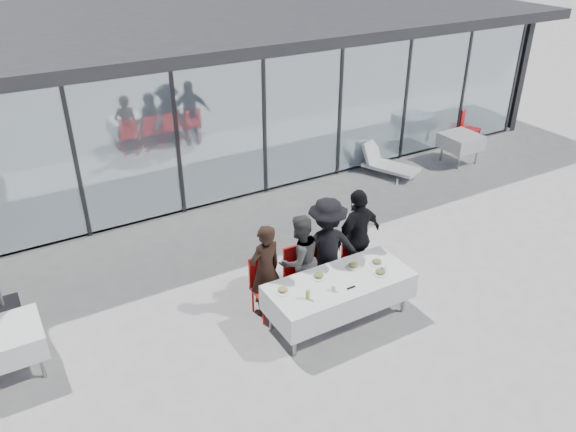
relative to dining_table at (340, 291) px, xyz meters
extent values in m
plane|color=#A29E99|center=(0.09, 0.49, -0.54)|extent=(90.00, 90.00, 0.00)
cube|color=gray|center=(2.09, 8.49, -0.49)|extent=(14.00, 8.00, 0.10)
cube|color=black|center=(2.09, 12.39, 1.06)|extent=(14.00, 0.20, 3.20)
cube|color=black|center=(8.99, 8.49, 1.06)|extent=(0.20, 8.00, 3.20)
cube|color=silver|center=(2.09, 4.52, 1.06)|extent=(13.60, 0.06, 3.10)
cube|color=#2D2D30|center=(2.09, 8.09, 2.78)|extent=(14.80, 8.80, 0.24)
cube|color=#262628|center=(-2.77, 4.52, 1.06)|extent=(0.08, 0.10, 3.10)
cube|color=#262628|center=(-0.83, 4.52, 1.06)|extent=(0.08, 0.10, 3.10)
cube|color=#262628|center=(1.12, 4.52, 1.06)|extent=(0.08, 0.10, 3.10)
cube|color=#262628|center=(3.06, 4.52, 1.06)|extent=(0.08, 0.10, 3.10)
cube|color=#262628|center=(5.00, 4.52, 1.06)|extent=(0.08, 0.10, 3.10)
cube|color=#262628|center=(6.95, 4.52, 1.06)|extent=(0.08, 0.10, 3.10)
cube|color=#262628|center=(8.89, 4.52, 1.06)|extent=(0.08, 0.10, 3.10)
cube|color=red|center=(-0.41, 6.99, -0.09)|extent=(0.45, 0.45, 0.90)
cube|color=red|center=(1.09, 7.49, -0.09)|extent=(0.45, 0.45, 0.90)
cube|color=red|center=(3.59, 6.99, -0.09)|extent=(0.45, 0.45, 0.90)
cube|color=red|center=(5.59, 7.69, -0.09)|extent=(0.45, 0.45, 0.90)
cube|color=silver|center=(0.00, 0.00, 0.00)|extent=(2.26, 0.96, 0.42)
cylinder|color=gray|center=(-1.00, -0.35, -0.18)|extent=(0.06, 0.06, 0.71)
cylinder|color=gray|center=(1.00, -0.35, -0.18)|extent=(0.06, 0.06, 0.71)
cylinder|color=gray|center=(-1.00, 0.35, -0.18)|extent=(0.06, 0.06, 0.71)
cylinder|color=gray|center=(1.00, 0.35, -0.18)|extent=(0.06, 0.06, 0.71)
imported|color=black|center=(-0.88, 0.74, 0.24)|extent=(0.65, 0.65, 1.56)
cube|color=red|center=(-0.88, 0.66, -0.09)|extent=(0.44, 0.44, 0.05)
cube|color=red|center=(-0.88, 0.86, 0.16)|extent=(0.44, 0.04, 0.55)
cylinder|color=red|center=(-1.06, 0.48, -0.32)|extent=(0.04, 0.04, 0.43)
cylinder|color=red|center=(-0.70, 0.48, -0.32)|extent=(0.04, 0.04, 0.43)
cylinder|color=red|center=(-1.06, 0.84, -0.32)|extent=(0.04, 0.04, 0.43)
cylinder|color=red|center=(-0.70, 0.84, -0.32)|extent=(0.04, 0.04, 0.43)
imported|color=#434343|center=(-0.27, 0.74, 0.24)|extent=(0.84, 0.84, 1.55)
cube|color=red|center=(-0.27, 0.66, -0.09)|extent=(0.44, 0.44, 0.05)
cube|color=red|center=(-0.27, 0.86, 0.16)|extent=(0.44, 0.04, 0.55)
cylinder|color=red|center=(-0.45, 0.48, -0.32)|extent=(0.04, 0.04, 0.43)
cylinder|color=red|center=(-0.09, 0.48, -0.32)|extent=(0.04, 0.04, 0.43)
cylinder|color=red|center=(-0.45, 0.84, -0.32)|extent=(0.04, 0.04, 0.43)
cylinder|color=red|center=(-0.09, 0.84, -0.32)|extent=(0.04, 0.04, 0.43)
imported|color=black|center=(0.25, 0.74, 0.32)|extent=(1.41, 1.41, 1.71)
cube|color=red|center=(0.25, 0.66, -0.09)|extent=(0.44, 0.44, 0.05)
cube|color=red|center=(0.25, 0.86, 0.16)|extent=(0.44, 0.04, 0.55)
cylinder|color=red|center=(0.07, 0.48, -0.32)|extent=(0.04, 0.04, 0.43)
cylinder|color=red|center=(0.43, 0.48, -0.32)|extent=(0.04, 0.04, 0.43)
cylinder|color=red|center=(0.07, 0.84, -0.32)|extent=(0.04, 0.04, 0.43)
cylinder|color=red|center=(0.43, 0.84, -0.32)|extent=(0.04, 0.04, 0.43)
imported|color=black|center=(0.86, 0.74, 0.32)|extent=(1.19, 1.19, 1.72)
cube|color=red|center=(0.86, 0.66, -0.09)|extent=(0.44, 0.44, 0.05)
cube|color=red|center=(0.86, 0.86, 0.16)|extent=(0.44, 0.04, 0.55)
cylinder|color=red|center=(0.68, 0.48, -0.32)|extent=(0.04, 0.04, 0.43)
cylinder|color=red|center=(1.04, 0.48, -0.32)|extent=(0.04, 0.04, 0.43)
cylinder|color=red|center=(0.68, 0.84, -0.32)|extent=(0.04, 0.04, 0.43)
cylinder|color=red|center=(1.04, 0.84, -0.32)|extent=(0.04, 0.04, 0.43)
cylinder|color=white|center=(-0.89, 0.17, 0.22)|extent=(0.24, 0.24, 0.01)
ellipsoid|color=tan|center=(-0.89, 0.17, 0.25)|extent=(0.15, 0.15, 0.05)
cylinder|color=white|center=(-0.25, 0.22, 0.22)|extent=(0.24, 0.24, 0.01)
ellipsoid|color=#405B22|center=(-0.25, 0.22, 0.25)|extent=(0.15, 0.15, 0.05)
cylinder|color=white|center=(0.38, 0.18, 0.22)|extent=(0.24, 0.24, 0.01)
ellipsoid|color=tan|center=(0.38, 0.18, 0.25)|extent=(0.15, 0.15, 0.05)
cylinder|color=white|center=(0.75, 0.08, 0.22)|extent=(0.24, 0.24, 0.01)
ellipsoid|color=#405B22|center=(0.75, 0.08, 0.25)|extent=(0.15, 0.15, 0.05)
cylinder|color=white|center=(0.62, -0.17, 0.22)|extent=(0.24, 0.24, 0.01)
ellipsoid|color=#405B22|center=(0.62, -0.17, 0.25)|extent=(0.15, 0.15, 0.05)
cylinder|color=#91C250|center=(-0.67, -0.15, 0.29)|extent=(0.06, 0.06, 0.15)
cylinder|color=silver|center=(-0.24, -0.18, 0.26)|extent=(0.07, 0.07, 0.10)
cylinder|color=silver|center=(0.69, -0.15, 0.26)|extent=(0.07, 0.07, 0.10)
cylinder|color=silver|center=(0.74, -0.12, 0.26)|extent=(0.07, 0.07, 0.10)
cube|color=black|center=(0.02, -0.25, 0.22)|extent=(0.14, 0.03, 0.01)
cube|color=silver|center=(-4.48, 1.29, 0.02)|extent=(0.86, 0.86, 0.36)
cylinder|color=gray|center=(-4.18, 0.99, -0.18)|extent=(0.05, 0.05, 0.72)
cylinder|color=gray|center=(-4.18, 1.59, -0.18)|extent=(0.05, 0.05, 0.72)
cube|color=silver|center=(6.16, 3.61, 0.02)|extent=(0.86, 0.86, 0.36)
cylinder|color=gray|center=(5.86, 3.31, -0.18)|extent=(0.05, 0.05, 0.72)
cylinder|color=gray|center=(6.46, 3.31, -0.18)|extent=(0.05, 0.05, 0.72)
cylinder|color=gray|center=(5.86, 3.91, -0.18)|extent=(0.05, 0.05, 0.72)
cylinder|color=gray|center=(6.46, 3.91, -0.18)|extent=(0.05, 0.05, 0.72)
cube|color=red|center=(7.24, 4.33, -0.09)|extent=(0.55, 0.55, 0.05)
cube|color=red|center=(7.19, 4.52, 0.16)|extent=(0.43, 0.16, 0.55)
cylinder|color=red|center=(7.06, 4.15, -0.32)|extent=(0.04, 0.04, 0.43)
cylinder|color=red|center=(7.42, 4.15, -0.32)|extent=(0.04, 0.04, 0.43)
cylinder|color=red|center=(7.06, 4.51, -0.32)|extent=(0.04, 0.04, 0.43)
cylinder|color=red|center=(7.42, 4.51, -0.32)|extent=(0.04, 0.04, 0.43)
cube|color=red|center=(4.87, 4.87, -0.09)|extent=(0.62, 0.62, 0.05)
cube|color=red|center=(5.00, 4.72, 0.16)|extent=(0.36, 0.32, 0.55)
cylinder|color=red|center=(4.69, 4.69, -0.32)|extent=(0.04, 0.04, 0.43)
cylinder|color=red|center=(5.05, 4.69, -0.32)|extent=(0.04, 0.04, 0.43)
cylinder|color=red|center=(4.69, 5.05, -0.32)|extent=(0.04, 0.04, 0.43)
cylinder|color=red|center=(5.05, 5.05, -0.32)|extent=(0.04, 0.04, 0.43)
cube|color=black|center=(-4.50, 2.85, -0.48)|extent=(0.50, 0.50, 0.12)
cube|color=white|center=(4.21, 3.89, -0.36)|extent=(1.08, 1.43, 0.08)
cube|color=white|center=(3.99, 4.39, -0.09)|extent=(0.66, 0.49, 0.54)
cylinder|color=white|center=(3.96, 3.34, -0.47)|extent=(0.04, 0.04, 0.14)
cylinder|color=white|center=(4.46, 3.34, -0.47)|extent=(0.04, 0.04, 0.14)
cylinder|color=white|center=(3.96, 4.44, -0.47)|extent=(0.04, 0.04, 0.14)
cylinder|color=white|center=(4.46, 4.44, -0.47)|extent=(0.04, 0.04, 0.14)
cylinder|color=#382316|center=(0.59, 13.49, 0.46)|extent=(0.44, 0.44, 2.00)
camera|label=1|loc=(-4.15, -5.59, 5.10)|focal=35.00mm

